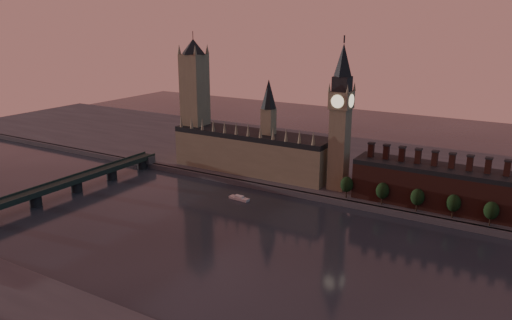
{
  "coord_description": "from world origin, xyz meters",
  "views": [
    {
      "loc": [
        133.93,
        -210.81,
        121.77
      ],
      "look_at": [
        -25.21,
        55.0,
        33.58
      ],
      "focal_mm": 35.0,
      "sensor_mm": 36.0,
      "label": 1
    }
  ],
  "objects_px": {
    "big_ben": "(341,116)",
    "river_boat": "(239,198)",
    "victoria_tower": "(195,97)",
    "westminster_bridge": "(53,189)"
  },
  "relations": [
    {
      "from": "river_boat",
      "to": "westminster_bridge",
      "type": "bearing_deg",
      "value": -144.58
    },
    {
      "from": "victoria_tower",
      "to": "westminster_bridge",
      "type": "xyz_separation_m",
      "value": [
        -35.0,
        -117.7,
        -51.65
      ]
    },
    {
      "from": "big_ben",
      "to": "westminster_bridge",
      "type": "relative_size",
      "value": 0.54
    },
    {
      "from": "big_ben",
      "to": "victoria_tower",
      "type": "bearing_deg",
      "value": 177.8
    },
    {
      "from": "big_ben",
      "to": "river_boat",
      "type": "height_order",
      "value": "big_ben"
    },
    {
      "from": "big_ben",
      "to": "river_boat",
      "type": "relative_size",
      "value": 6.93
    },
    {
      "from": "big_ben",
      "to": "river_boat",
      "type": "xyz_separation_m",
      "value": [
        -53.99,
        -46.5,
        -55.67
      ]
    },
    {
      "from": "victoria_tower",
      "to": "river_boat",
      "type": "distance_m",
      "value": 108.56
    },
    {
      "from": "victoria_tower",
      "to": "westminster_bridge",
      "type": "distance_m",
      "value": 133.21
    },
    {
      "from": "victoria_tower",
      "to": "big_ben",
      "type": "bearing_deg",
      "value": -2.2
    }
  ]
}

